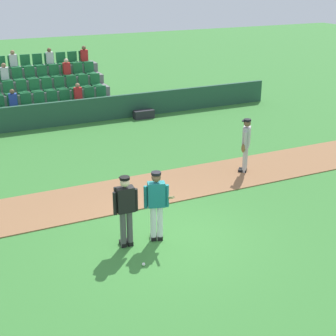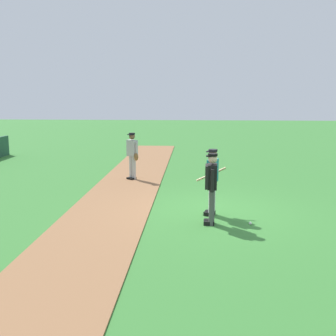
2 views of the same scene
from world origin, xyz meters
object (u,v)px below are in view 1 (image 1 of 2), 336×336
at_px(umpire_home_plate, 125,207).
at_px(equipment_bag, 144,114).
at_px(batter_teal_jersey, 157,203).
at_px(baseball, 144,264).
at_px(runner_grey_jersey, 246,144).

relative_size(umpire_home_plate, equipment_bag, 1.96).
bearing_deg(umpire_home_plate, equipment_bag, 65.32).
xyz_separation_m(batter_teal_jersey, baseball, (-0.73, -0.92, -0.93)).
distance_m(batter_teal_jersey, umpire_home_plate, 0.76).
bearing_deg(baseball, umpire_home_plate, 91.54).
bearing_deg(batter_teal_jersey, umpire_home_plate, 175.53).
bearing_deg(baseball, equipment_bag, 67.42).
bearing_deg(baseball, runner_grey_jersey, 36.20).
bearing_deg(baseball, batter_teal_jersey, 51.51).
bearing_deg(umpire_home_plate, runner_grey_jersey, 28.13).
bearing_deg(equipment_bag, batter_teal_jersey, -110.84).
relative_size(batter_teal_jersey, runner_grey_jersey, 1.00).
relative_size(batter_teal_jersey, umpire_home_plate, 1.00).
bearing_deg(runner_grey_jersey, batter_teal_jersey, -147.28).
bearing_deg(batter_teal_jersey, runner_grey_jersey, 32.72).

